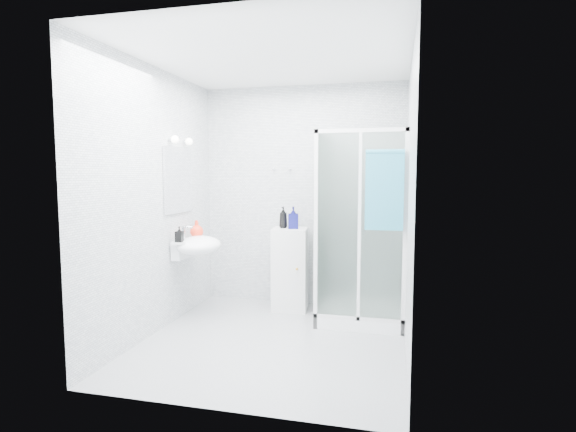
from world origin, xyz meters
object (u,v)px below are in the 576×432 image
(shampoo_bottle_b, at_px, (293,218))
(soap_dispenser_orange, at_px, (197,229))
(wall_basin, at_px, (197,246))
(soap_dispenser_black, at_px, (179,234))
(shower_enclosure, at_px, (354,279))
(storage_cabinet, at_px, (290,269))
(hand_towel, at_px, (384,188))
(shampoo_bottle_a, at_px, (283,217))

(shampoo_bottle_b, relative_size, soap_dispenser_orange, 1.33)
(wall_basin, xyz_separation_m, soap_dispenser_black, (-0.10, -0.19, 0.15))
(shower_enclosure, distance_m, soap_dispenser_orange, 1.81)
(wall_basin, xyz_separation_m, shampoo_bottle_b, (0.94, 0.53, 0.28))
(storage_cabinet, xyz_separation_m, soap_dispenser_black, (-1.01, -0.74, 0.47))
(wall_basin, xyz_separation_m, soap_dispenser_orange, (-0.08, 0.17, 0.16))
(wall_basin, distance_m, soap_dispenser_black, 0.26)
(shower_enclosure, xyz_separation_m, soap_dispenser_orange, (-1.73, -0.14, 0.51))
(shower_enclosure, distance_m, hand_towel, 1.11)
(shampoo_bottle_a, xyz_separation_m, soap_dispenser_black, (-0.92, -0.75, -0.13))
(hand_towel, distance_m, soap_dispenser_orange, 2.12)
(shampoo_bottle_b, distance_m, soap_dispenser_black, 1.28)
(wall_basin, height_order, soap_dispenser_orange, soap_dispenser_orange)
(hand_towel, distance_m, shampoo_bottle_a, 1.36)
(wall_basin, relative_size, soap_dispenser_black, 3.46)
(shower_enclosure, xyz_separation_m, shampoo_bottle_b, (-0.71, 0.21, 0.62))
(storage_cabinet, bearing_deg, shampoo_bottle_b, -34.25)
(storage_cabinet, bearing_deg, wall_basin, -154.46)
(wall_basin, distance_m, storage_cabinet, 1.11)
(soap_dispenser_black, bearing_deg, hand_towel, 2.90)
(hand_towel, distance_m, soap_dispenser_black, 2.13)
(soap_dispenser_orange, xyz_separation_m, soap_dispenser_black, (-0.02, -0.36, -0.01))
(shower_enclosure, distance_m, shampoo_bottle_a, 1.07)
(wall_basin, relative_size, hand_towel, 0.74)
(shampoo_bottle_a, relative_size, shampoo_bottle_b, 0.98)
(storage_cabinet, height_order, hand_towel, hand_towel)
(shower_enclosure, relative_size, hand_towel, 2.63)
(shower_enclosure, bearing_deg, soap_dispenser_orange, -175.34)
(wall_basin, distance_m, soap_dispenser_orange, 0.25)
(soap_dispenser_orange, bearing_deg, shampoo_bottle_b, 19.07)
(shampoo_bottle_a, bearing_deg, storage_cabinet, -3.70)
(hand_towel, height_order, soap_dispenser_orange, hand_towel)
(shampoo_bottle_a, relative_size, soap_dispenser_orange, 1.30)
(storage_cabinet, distance_m, hand_towel, 1.57)
(shower_enclosure, height_order, soap_dispenser_orange, shower_enclosure)
(hand_towel, bearing_deg, shower_enclosure, 127.91)
(shampoo_bottle_a, height_order, soap_dispenser_orange, shampoo_bottle_a)
(wall_basin, bearing_deg, soap_dispenser_orange, 114.52)
(shampoo_bottle_b, bearing_deg, hand_towel, -30.96)
(shower_enclosure, relative_size, wall_basin, 3.57)
(shower_enclosure, distance_m, wall_basin, 1.72)
(wall_basin, distance_m, hand_towel, 2.07)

